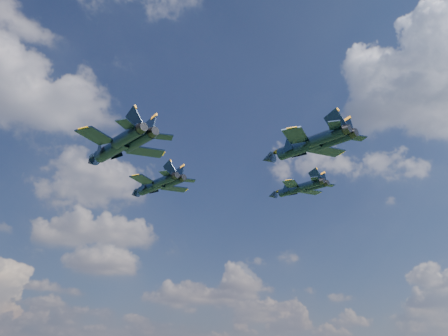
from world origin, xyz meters
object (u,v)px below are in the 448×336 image
jet_left (111,149)px  jet_slot (297,148)px  jet_lead (151,187)px  jet_right (291,190)px

jet_left → jet_slot: (24.23, -12.53, -0.62)m
jet_slot → jet_left: bearing=130.4°
jet_lead → jet_left: 23.35m
jet_left → jet_right: (37.31, 10.98, 2.17)m
jet_left → jet_right: size_ratio=1.28×
jet_lead → jet_right: (25.79, -9.21, -0.01)m
jet_lead → jet_left: jet_lead is taller
jet_right → jet_slot: 27.04m
jet_left → jet_lead: bearing=41.5°
jet_lead → jet_left: bearing=-140.2°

